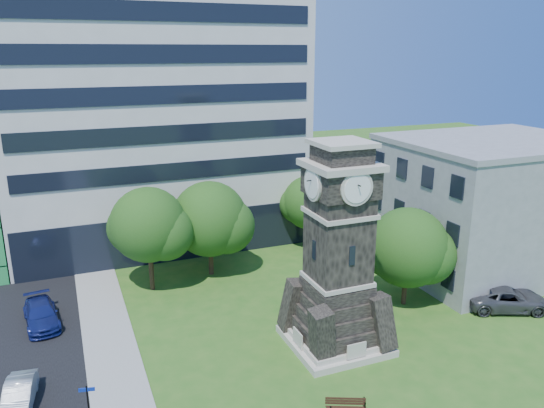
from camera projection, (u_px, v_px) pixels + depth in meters
name	position (u px, v px, depth m)	size (l,w,h in m)	color
ground	(304.00, 372.00, 28.85)	(160.00, 160.00, 0.00)	#295C1A
sidewalk	(113.00, 361.00, 29.86)	(3.00, 70.00, 0.06)	gray
clock_tower	(338.00, 261.00, 30.24)	(5.40, 5.40, 12.22)	#B3AD9C
office_tall	(148.00, 81.00, 46.70)	(26.20, 15.11, 28.60)	silver
office_low	(490.00, 204.00, 41.73)	(15.20, 12.20, 10.40)	#949699
car_street_mid	(19.00, 396.00, 25.92)	(1.31, 3.76, 1.24)	#A4A7AB
car_street_north	(41.00, 314.00, 33.74)	(1.93, 4.75, 1.38)	navy
car_east_lot	(507.00, 299.00, 35.68)	(2.55, 5.54, 1.54)	#424347
park_bench	(347.00, 408.00, 25.19)	(1.93, 0.52, 1.00)	black
street_sign	(89.00, 407.00, 23.28)	(0.69, 0.07, 2.86)	black
tree_nw	(149.00, 227.00, 37.61)	(5.93, 5.39, 7.69)	#332114
tree_nc	(211.00, 221.00, 40.39)	(6.37, 5.79, 7.42)	#332114
tree_ne	(310.00, 204.00, 46.26)	(5.19, 4.71, 6.47)	#332114
tree_east	(408.00, 250.00, 35.63)	(5.98, 5.43, 6.86)	#332114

